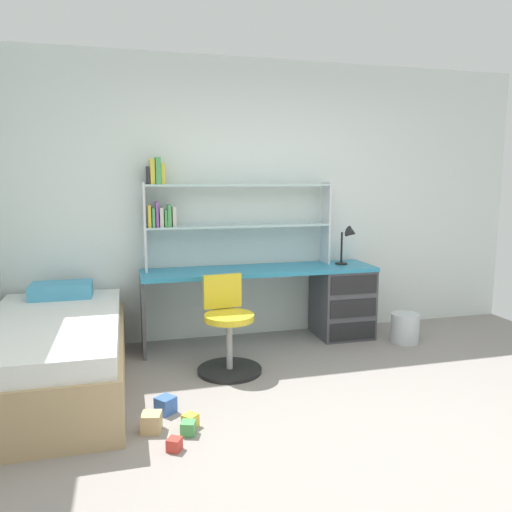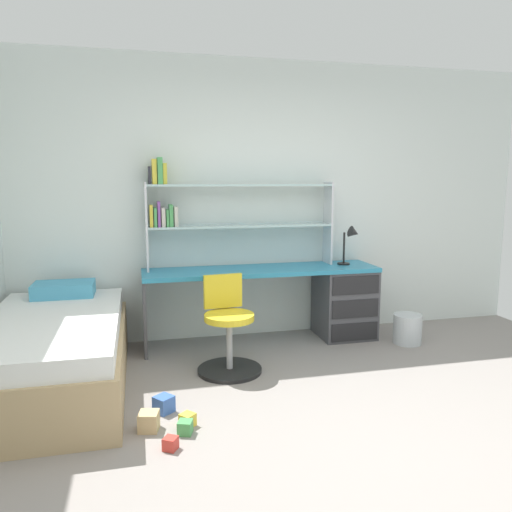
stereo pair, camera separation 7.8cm
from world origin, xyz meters
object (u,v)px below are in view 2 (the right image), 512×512
(toy_block_yellow_3, at_px, (188,420))
(toy_block_green_4, at_px, (185,427))
(waste_bin, at_px, (407,329))
(toy_block_natural_0, at_px, (149,421))
(toy_block_blue_1, at_px, (164,404))
(swivel_chair, at_px, (228,335))
(desk_lamp, at_px, (352,239))
(desk, at_px, (321,297))
(bookshelf_hutch, at_px, (217,207))
(toy_block_red_2, at_px, (170,443))
(bed_platform, at_px, (53,353))

(toy_block_yellow_3, distance_m, toy_block_green_4, 0.10)
(waste_bin, relative_size, toy_block_natural_0, 2.36)
(toy_block_blue_1, bearing_deg, swivel_chair, 48.23)
(desk_lamp, relative_size, toy_block_blue_1, 3.46)
(toy_block_blue_1, bearing_deg, toy_block_natural_0, -114.77)
(toy_block_natural_0, bearing_deg, toy_block_green_4, -24.25)
(desk, distance_m, bookshelf_hutch, 1.34)
(bookshelf_hutch, relative_size, desk_lamp, 4.62)
(toy_block_red_2, xyz_separation_m, toy_block_green_4, (0.10, 0.16, 0.00))
(bed_platform, xyz_separation_m, toy_block_red_2, (0.78, -1.05, -0.24))
(desk, relative_size, desk_lamp, 5.75)
(toy_block_natural_0, relative_size, toy_block_blue_1, 1.06)
(desk_lamp, bearing_deg, bookshelf_hutch, 173.08)
(swivel_chair, height_order, toy_block_yellow_3, swivel_chair)
(swivel_chair, xyz_separation_m, toy_block_natural_0, (-0.66, -0.84, -0.24))
(swivel_chair, distance_m, toy_block_green_4, 1.07)
(desk, relative_size, toy_block_green_4, 26.36)
(waste_bin, distance_m, toy_block_red_2, 2.69)
(desk, relative_size, bed_platform, 1.16)
(waste_bin, height_order, toy_block_yellow_3, waste_bin)
(desk_lamp, height_order, toy_block_blue_1, desk_lamp)
(toy_block_blue_1, bearing_deg, toy_block_red_2, -88.64)
(swivel_chair, xyz_separation_m, toy_block_yellow_3, (-0.42, -0.85, -0.26))
(bookshelf_hutch, relative_size, toy_block_red_2, 23.89)
(waste_bin, xyz_separation_m, toy_block_yellow_3, (-2.19, -1.12, -0.10))
(desk_lamp, distance_m, toy_block_yellow_3, 2.46)
(bed_platform, bearing_deg, bookshelf_hutch, 31.10)
(bookshelf_hutch, bearing_deg, swivel_chair, -92.97)
(toy_block_red_2, bearing_deg, toy_block_yellow_3, 63.82)
(desk, xyz_separation_m, bookshelf_hutch, (-1.00, 0.14, 0.88))
(bed_platform, distance_m, waste_bin, 3.11)
(bed_platform, relative_size, toy_block_red_2, 25.68)
(waste_bin, bearing_deg, toy_block_red_2, -149.39)
(swivel_chair, xyz_separation_m, waste_bin, (1.77, 0.27, -0.16))
(toy_block_natural_0, bearing_deg, toy_block_red_2, -65.78)
(desk_lamp, distance_m, waste_bin, 1.00)
(bookshelf_hutch, distance_m, toy_block_red_2, 2.33)
(toy_block_green_4, bearing_deg, waste_bin, 28.65)
(waste_bin, distance_m, toy_block_natural_0, 2.68)
(desk, xyz_separation_m, swivel_chair, (-1.04, -0.63, -0.11))
(desk, relative_size, toy_block_natural_0, 18.68)
(toy_block_natural_0, distance_m, toy_block_red_2, 0.28)
(bookshelf_hutch, bearing_deg, bed_platform, -148.90)
(bed_platform, bearing_deg, toy_block_yellow_3, -41.76)
(toy_block_red_2, bearing_deg, desk_lamp, 42.46)
(waste_bin, bearing_deg, toy_block_green_4, -151.35)
(toy_block_red_2, bearing_deg, bed_platform, 126.35)
(toy_block_green_4, bearing_deg, bookshelf_hutch, 74.27)
(desk_lamp, bearing_deg, toy_block_green_4, -138.76)
(bed_platform, distance_m, toy_block_red_2, 1.33)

